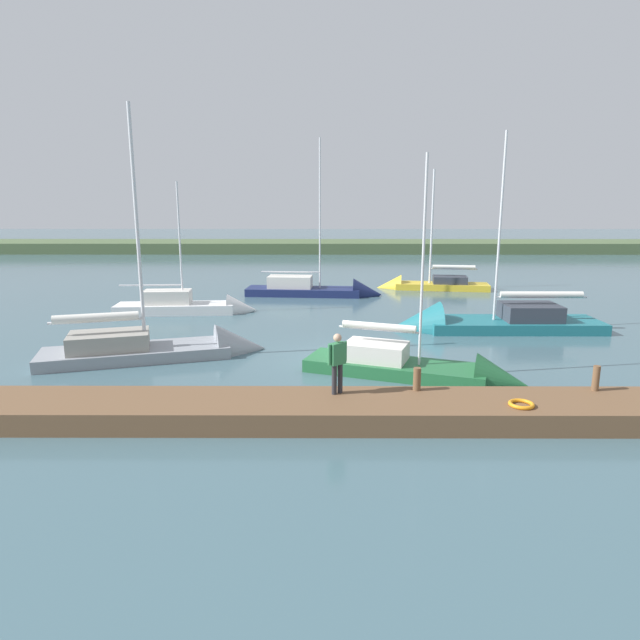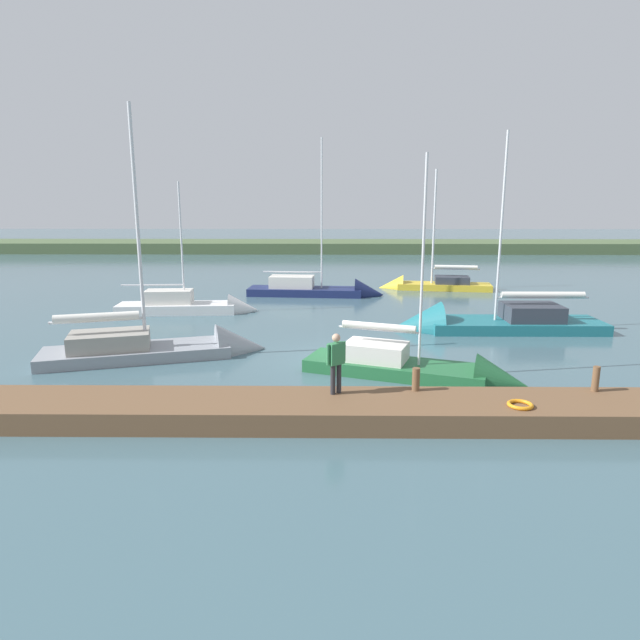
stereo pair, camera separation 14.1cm
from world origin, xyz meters
name	(u,v)px [view 1 (the left image)]	position (x,y,z in m)	size (l,w,h in m)	color
ground_plane	(340,360)	(0.00, 0.00, 0.00)	(200.00, 200.00, 0.00)	#42606B
far_shoreline	(328,251)	(0.00, -45.28, 0.00)	(180.00, 8.00, 2.40)	#4C603D
dock_pier	(347,410)	(0.00, 5.79, 0.30)	(19.96, 2.20, 0.60)	brown
mooring_post_near	(596,378)	(-6.99, 5.02, 0.96)	(0.19, 0.19, 0.71)	brown
mooring_post_far	(417,379)	(-2.00, 5.02, 0.93)	(0.21, 0.21, 0.65)	brown
life_ring_buoy	(521,404)	(-4.50, 6.23, 0.65)	(0.66, 0.66, 0.10)	orange
sailboat_far_left	(475,326)	(-6.38, -4.90, 0.16)	(9.53, 2.53, 9.97)	#1E6B75
sailboat_behind_pier	(323,292)	(0.58, -14.25, 0.23)	(8.60, 2.66, 10.39)	navy
sailboat_far_right	(429,373)	(-2.91, 2.10, 0.18)	(7.52, 4.24, 8.09)	#236638
sailboat_outer_mooring	(425,287)	(-6.29, -16.92, 0.13)	(7.60, 2.85, 8.73)	gold
sailboat_mid_channel	(173,351)	(6.36, -0.48, 0.19)	(8.54, 4.41, 10.15)	gray
sailboat_inner_slip	(195,309)	(7.43, -8.77, 0.23)	(7.45, 2.25, 7.53)	white
person_on_dock	(337,359)	(0.24, 5.29, 1.58)	(0.53, 0.45, 1.69)	#28282D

